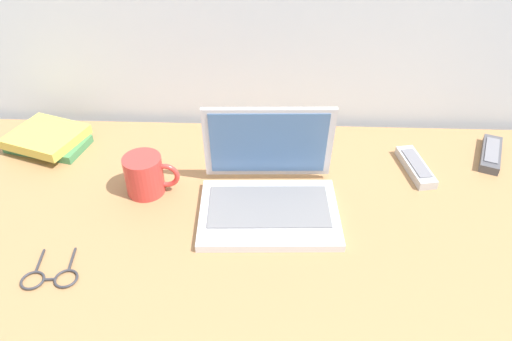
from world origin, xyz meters
name	(u,v)px	position (x,y,z in m)	size (l,w,h in m)	color
desk	(243,217)	(0.00, 0.00, 0.01)	(1.60, 0.76, 0.03)	#A87A4C
laptop	(269,189)	(0.06, 0.03, 0.08)	(0.32, 0.27, 0.22)	silver
coffee_mug	(145,175)	(-0.23, 0.07, 0.08)	(0.13, 0.09, 0.10)	red
remote_control_near	(416,167)	(0.43, 0.18, 0.04)	(0.07, 0.17, 0.02)	#B7B7B7
remote_control_far	(491,154)	(0.64, 0.24, 0.04)	(0.10, 0.17, 0.02)	#4C4C51
eyeglasses	(50,278)	(-0.36, -0.21, 0.03)	(0.12, 0.11, 0.01)	#333338
book_stack	(47,140)	(-0.54, 0.24, 0.05)	(0.22, 0.21, 0.05)	#3F7F4C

